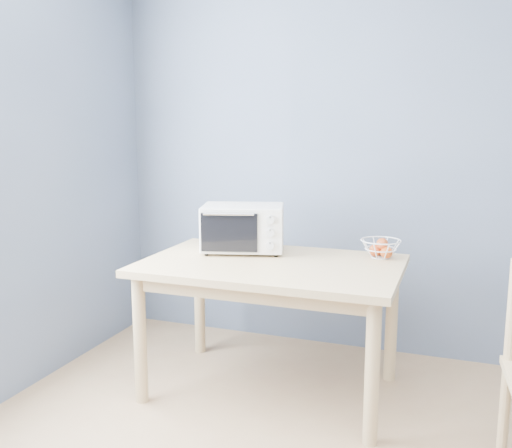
% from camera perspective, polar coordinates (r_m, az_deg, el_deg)
% --- Properties ---
extents(room, '(4.01, 4.51, 2.61)m').
position_cam_1_polar(room, '(1.49, 8.70, 2.18)').
color(room, '#A3825A').
rests_on(room, ground).
extents(dining_table, '(1.40, 0.90, 0.75)m').
position_cam_1_polar(dining_table, '(3.16, 1.53, -5.60)').
color(dining_table, tan).
rests_on(dining_table, ground).
extents(toaster_oven, '(0.54, 0.46, 0.28)m').
position_cam_1_polar(toaster_oven, '(3.37, -1.63, -0.33)').
color(toaster_oven, white).
rests_on(toaster_oven, dining_table).
extents(fruit_basket, '(0.27, 0.27, 0.12)m').
position_cam_1_polar(fruit_basket, '(3.30, 12.41, -2.35)').
color(fruit_basket, silver).
rests_on(fruit_basket, dining_table).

